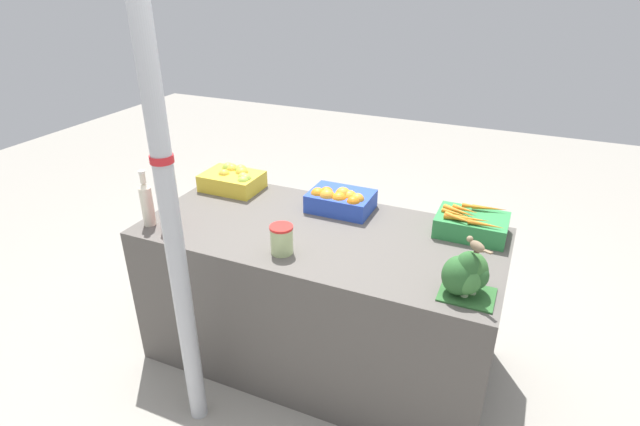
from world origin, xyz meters
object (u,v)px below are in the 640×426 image
object	(u,v)px
juice_bottle_ruby	(166,207)
pickle_jar	(282,239)
apple_crate	(234,179)
support_pole	(163,167)
broccoli_pile	(467,275)
carrot_crate	(471,224)
sparrow_bird	(477,246)
juice_bottle_cloudy	(147,202)
orange_crate	(340,200)

from	to	relation	value
juice_bottle_ruby	pickle_jar	size ratio (longest dim) A/B	2.08
apple_crate	pickle_jar	world-z (taller)	pickle_jar
support_pole	broccoli_pile	xyz separation A→B (m)	(1.14, 0.37, -0.41)
carrot_crate	juice_bottle_ruby	world-z (taller)	juice_bottle_ruby
apple_crate	sparrow_bird	size ratio (longest dim) A/B	2.98
apple_crate	juice_bottle_cloudy	distance (m)	0.59
support_pole	pickle_jar	size ratio (longest dim) A/B	18.94
broccoli_pile	sparrow_bird	bearing A→B (deg)	13.80
support_pole	sparrow_bird	size ratio (longest dim) A/B	23.06
juice_bottle_ruby	sparrow_bird	xyz separation A→B (m)	(1.49, 0.03, 0.11)
pickle_jar	sparrow_bird	world-z (taller)	sparrow_bird
juice_bottle_cloudy	orange_crate	bearing A→B (deg)	33.04
juice_bottle_cloudy	juice_bottle_ruby	distance (m)	0.12
apple_crate	juice_bottle_cloudy	world-z (taller)	juice_bottle_cloudy
broccoli_pile	juice_bottle_cloudy	bearing A→B (deg)	-179.09
carrot_crate	sparrow_bird	distance (m)	0.56
support_pole	orange_crate	xyz separation A→B (m)	(0.39, 0.89, -0.45)
juice_bottle_cloudy	juice_bottle_ruby	world-z (taller)	juice_bottle_cloudy
pickle_jar	orange_crate	bearing A→B (deg)	81.05
juice_bottle_cloudy	broccoli_pile	bearing A→B (deg)	0.91
orange_crate	sparrow_bird	size ratio (longest dim) A/B	2.98
pickle_jar	juice_bottle_cloudy	bearing A→B (deg)	-178.26
carrot_crate	broccoli_pile	size ratio (longest dim) A/B	1.55
broccoli_pile	sparrow_bird	distance (m)	0.14
broccoli_pile	sparrow_bird	world-z (taller)	sparrow_bird
support_pole	apple_crate	size ratio (longest dim) A/B	7.74
support_pole	orange_crate	bearing A→B (deg)	66.41
orange_crate	sparrow_bird	world-z (taller)	sparrow_bird
broccoli_pile	juice_bottle_cloudy	xyz separation A→B (m)	(-1.59, -0.03, 0.03)
pickle_jar	juice_bottle_ruby	bearing A→B (deg)	-177.93
apple_crate	broccoli_pile	bearing A→B (deg)	-20.65
support_pole	apple_crate	xyz separation A→B (m)	(-0.30, 0.91, -0.45)
broccoli_pile	pickle_jar	world-z (taller)	broccoli_pile
apple_crate	carrot_crate	size ratio (longest dim) A/B	1.00
juice_bottle_cloudy	pickle_jar	size ratio (longest dim) A/B	2.14
orange_crate	juice_bottle_ruby	distance (m)	0.91
broccoli_pile	juice_bottle_ruby	bearing A→B (deg)	-179.01
orange_crate	pickle_jar	xyz separation A→B (m)	(-0.08, -0.52, 0.01)
orange_crate	juice_bottle_cloudy	world-z (taller)	juice_bottle_cloudy
juice_bottle_ruby	support_pole	bearing A→B (deg)	-45.89
orange_crate	pickle_jar	distance (m)	0.53
support_pole	carrot_crate	world-z (taller)	support_pole
juice_bottle_cloudy	sparrow_bird	size ratio (longest dim) A/B	2.61
juice_bottle_cloudy	support_pole	bearing A→B (deg)	-37.19
carrot_crate	juice_bottle_cloudy	world-z (taller)	juice_bottle_cloudy
support_pole	juice_bottle_ruby	distance (m)	0.62
apple_crate	broccoli_pile	xyz separation A→B (m)	(1.44, -0.54, 0.03)
juice_bottle_ruby	pickle_jar	xyz separation A→B (m)	(0.64, 0.02, -0.05)
orange_crate	juice_bottle_cloudy	size ratio (longest dim) A/B	1.14
sparrow_bird	carrot_crate	bearing A→B (deg)	-43.88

